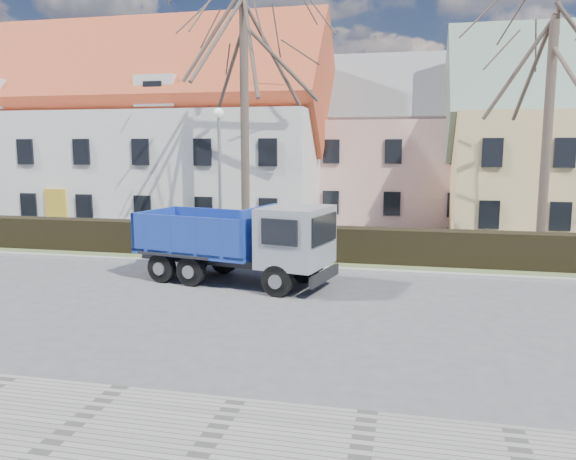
% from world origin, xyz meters
% --- Properties ---
extents(ground, '(120.00, 120.00, 0.00)m').
position_xyz_m(ground, '(0.00, 0.00, 0.00)').
color(ground, '#4C4C4F').
extents(curb_far, '(80.00, 0.30, 0.12)m').
position_xyz_m(curb_far, '(0.00, 4.60, 0.06)').
color(curb_far, '#969694').
rests_on(curb_far, ground).
extents(grass_strip, '(80.00, 3.00, 0.10)m').
position_xyz_m(grass_strip, '(0.00, 6.20, 0.05)').
color(grass_strip, '#4D5D34').
rests_on(grass_strip, ground).
extents(hedge, '(60.00, 0.90, 1.30)m').
position_xyz_m(hedge, '(0.00, 6.00, 0.65)').
color(hedge, black).
rests_on(hedge, ground).
extents(building_white, '(26.80, 10.80, 9.50)m').
position_xyz_m(building_white, '(-13.00, 16.00, 4.75)').
color(building_white, silver).
rests_on(building_white, ground).
extents(building_pink, '(10.80, 8.80, 8.00)m').
position_xyz_m(building_pink, '(4.00, 20.00, 4.00)').
color(building_pink, '#DCA79B').
rests_on(building_pink, ground).
extents(tree_1, '(9.20, 9.20, 12.65)m').
position_xyz_m(tree_1, '(-2.00, 8.50, 6.33)').
color(tree_1, '#493B32').
rests_on(tree_1, ground).
extents(tree_2, '(8.00, 8.00, 11.00)m').
position_xyz_m(tree_2, '(10.00, 8.50, 5.50)').
color(tree_2, '#493B32').
rests_on(tree_2, ground).
extents(dump_truck, '(7.02, 3.84, 2.66)m').
position_xyz_m(dump_truck, '(-0.74, 2.30, 1.33)').
color(dump_truck, navy).
rests_on(dump_truck, ground).
extents(streetlight, '(0.47, 0.47, 5.98)m').
position_xyz_m(streetlight, '(-2.63, 7.00, 2.99)').
color(streetlight, gray).
rests_on(streetlight, ground).
extents(cart_frame, '(0.72, 0.47, 0.62)m').
position_xyz_m(cart_frame, '(-2.63, 3.74, 0.31)').
color(cart_frame, silver).
rests_on(cart_frame, ground).
extents(parked_car_a, '(3.72, 2.42, 1.18)m').
position_xyz_m(parked_car_a, '(-5.71, 10.63, 0.59)').
color(parked_car_a, '#152E22').
rests_on(parked_car_a, ground).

